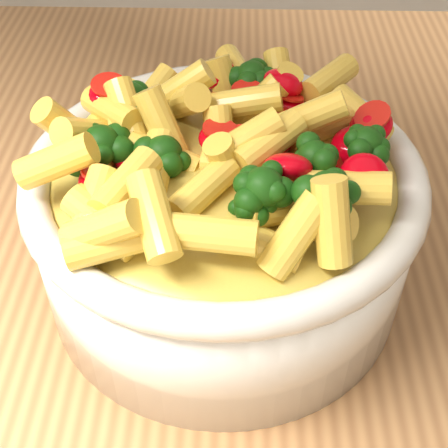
{
  "coord_description": "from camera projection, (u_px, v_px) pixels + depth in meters",
  "views": [
    {
      "loc": [
        -0.04,
        -0.38,
        1.25
      ],
      "look_at": [
        -0.05,
        -0.07,
        0.96
      ],
      "focal_mm": 50.0,
      "sensor_mm": 36.0,
      "label": 1
    }
  ],
  "objects": [
    {
      "name": "table",
      "position": [
        274.0,
        298.0,
        0.59
      ],
      "size": [
        1.2,
        0.8,
        0.9
      ],
      "color": "#AF7C4B",
      "rests_on": "ground"
    },
    {
      "name": "serving_bowl",
      "position": [
        224.0,
        223.0,
        0.43
      ],
      "size": [
        0.26,
        0.26,
        0.11
      ],
      "color": "silver",
      "rests_on": "table"
    },
    {
      "name": "pasta_salad",
      "position": [
        224.0,
        140.0,
        0.38
      ],
      "size": [
        0.21,
        0.21,
        0.05
      ],
      "color": "#FFD050",
      "rests_on": "serving_bowl"
    }
  ]
}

